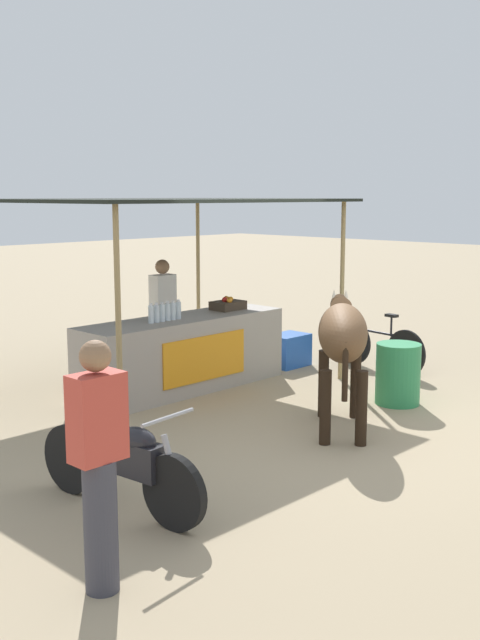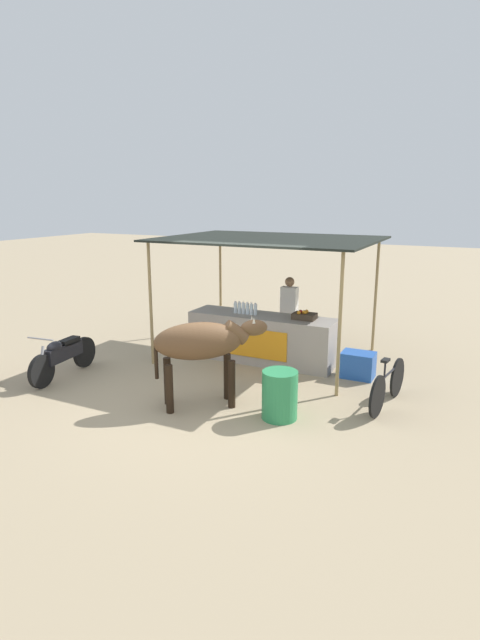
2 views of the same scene
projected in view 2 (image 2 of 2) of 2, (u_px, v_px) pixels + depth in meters
ground_plane at (208, 398)px, 8.34m from camera, size 60.00×60.00×0.00m
stall_counter at (262, 338)px, 10.14m from camera, size 3.00×0.82×0.96m
stall_awning at (269, 243)px, 9.95m from camera, size 4.20×3.20×2.48m
water_bottle_row at (245, 308)px, 10.11m from camera, size 0.52×0.07×0.25m
fruit_crate at (304, 316)px, 9.68m from camera, size 0.44×0.32×0.18m
vendor_behind_counter at (289, 314)px, 10.58m from camera, size 0.34×0.22×1.65m
cooler_box at (358, 365)px, 9.26m from camera, size 0.60×0.44×0.48m
water_barrel at (280, 395)px, 7.50m from camera, size 0.54×0.54×0.75m
cow at (203, 344)px, 7.82m from camera, size 1.65×1.42×1.44m
motorcycle_parked at (63, 355)px, 9.23m from camera, size 0.55×1.80×0.90m
bicycle_leaning at (388, 386)px, 7.94m from camera, size 0.26×1.65×0.85m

